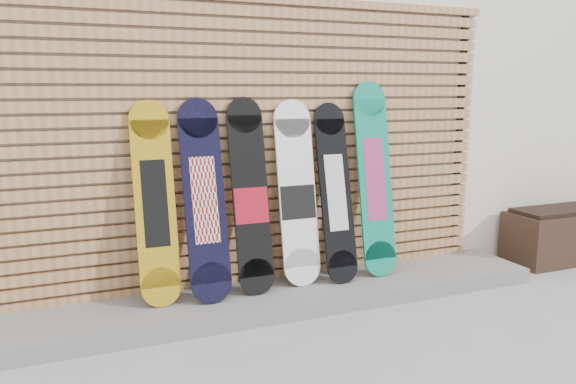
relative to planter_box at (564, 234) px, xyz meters
name	(u,v)px	position (x,y,z in m)	size (l,w,h in m)	color
ground	(315,341)	(-2.94, -0.71, -0.25)	(80.00, 80.00, 0.00)	#949597
building	(231,73)	(-2.44, 2.79, 1.55)	(12.00, 5.00, 3.60)	silver
concrete_step	(259,300)	(-3.09, -0.03, -0.19)	(4.60, 0.70, 0.12)	slate
slat_wall	(244,143)	(-3.09, 0.26, 0.96)	(4.26, 0.08, 2.29)	#AD7548
planter_box	(564,234)	(0.00, 0.00, 0.00)	(1.14, 0.48, 0.51)	black
snowboard_0	(155,203)	(-3.80, 0.09, 0.58)	(0.28, 0.30, 1.42)	#BD8D14
snowboard_1	(204,200)	(-3.46, 0.05, 0.58)	(0.29, 0.38, 1.44)	black
snowboard_2	(250,197)	(-3.11, 0.07, 0.58)	(0.27, 0.33, 1.44)	black
snowboard_3	(297,194)	(-2.72, 0.09, 0.57)	(0.30, 0.28, 1.42)	white
snowboard_4	(336,193)	(-2.41, 0.06, 0.56)	(0.26, 0.35, 1.39)	black
snowboard_5	(375,179)	(-2.05, 0.08, 0.65)	(0.29, 0.32, 1.56)	#0E8869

